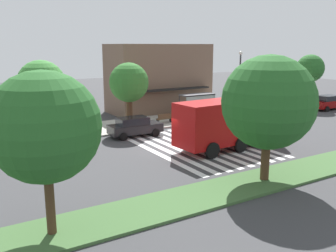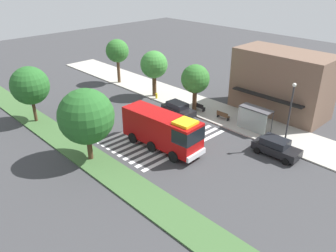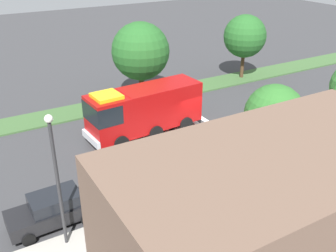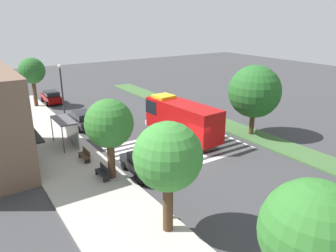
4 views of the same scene
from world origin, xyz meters
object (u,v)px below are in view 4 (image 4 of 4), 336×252
Objects in this scene: median_tree_west at (255,92)px; sidewalk_tree_east at (32,71)px; sidewalk_tree_west at (168,157)px; sidewalk_tree_center at (109,124)px; fire_hydrant at (166,212)px; bus_stop_shelter at (68,126)px; parked_car_west at (143,164)px; bench_near_shelter at (85,155)px; parked_car_mid at (82,119)px; sidewalk_tree_far_west at (313,234)px; bench_west_of_shelter at (103,172)px; street_lamp at (62,92)px; fire_truck at (180,118)px; parked_car_east at (51,97)px.

sidewalk_tree_east is at bearing 33.84° from median_tree_west.
sidewalk_tree_center is (7.31, 0.00, -0.26)m from sidewalk_tree_west.
bus_stop_shelter is at bearing 4.47° from fire_hydrant.
parked_car_west reaches higher than bench_near_shelter.
sidewalk_tree_east is at bearing 0.00° from sidewalk_tree_west.
parked_car_west is 0.72× the size of sidewalk_tree_west.
sidewalk_tree_far_west is at bearing 173.83° from parked_car_mid.
bench_west_of_shelter is at bearing -179.85° from bus_stop_shelter.
bench_west_of_shelter is 12.56m from street_lamp.
median_tree_west is (8.15, -15.29, -0.04)m from sidewalk_tree_west.
sidewalk_tree_west is (-19.59, 0.40, 0.41)m from street_lamp.
fire_hydrant is (-10.29, -1.10, -0.10)m from bench_near_shelter.
parked_car_mid is at bearing 34.93° from fire_truck.
sidewalk_tree_center is at bearing 175.84° from parked_car_east.
fire_truck is 21.71m from sidewalk_tree_east.
parked_car_east is 30.92m from fire_hydrant.
sidewalk_tree_far_west is 15.38m from sidewalk_tree_center.
parked_car_mid is 12.98m from sidewalk_tree_center.
bench_west_of_shelter is at bearing 92.15° from median_tree_west.
bench_near_shelter is at bearing 86.52° from fire_truck.
parked_car_mid is 3.63m from street_lamp.
street_lamp is 11.38m from sidewalk_tree_east.
median_tree_west reaches higher than fire_hydrant.
parked_car_east reaches higher than bench_near_shelter.
parked_car_west is 5.99m from fire_hydrant.
parked_car_mid is 0.66× the size of median_tree_west.
sidewalk_tree_far_west is at bearing -178.48° from bus_stop_shelter.
bench_near_shelter is 0.25× the size of sidewalk_tree_far_west.
fire_truck is at bearing -38.24° from sidewalk_tree_west.
parked_car_west is 0.99× the size of parked_car_east.
parked_car_west is 15.45m from sidewalk_tree_far_west.
bus_stop_shelter is 0.60× the size of sidewalk_tree_center.
fire_truck reaches higher than parked_car_mid.
bench_near_shelter is 20.12m from sidewalk_tree_east.
fire_truck is 13.44m from fire_hydrant.
fire_truck is 12.04m from street_lamp.
parked_car_west is 0.99× the size of parked_car_mid.
bench_west_of_shelter is 16.35m from median_tree_west.
sidewalk_tree_west is 4.09m from fire_hydrant.
parked_car_mid reaches higher than parked_car_west.
parked_car_east is 24.43m from bench_west_of_shelter.
street_lamp is 12.29m from sidewalk_tree_center.
bench_west_of_shelter is 3.65m from sidewalk_tree_center.
sidewalk_tree_east is at bearing 20.52° from fire_truck.
parked_car_east is 2.80× the size of bench_west_of_shelter.
sidewalk_tree_center is (-12.28, 0.40, 0.15)m from street_lamp.
median_tree_west reaches higher than sidewalk_tree_east.
parked_car_mid is at bearing -32.56° from bus_stop_shelter.
sidewalk_tree_west is (-6.70, 2.20, 3.60)m from parked_car_west.
sidewalk_tree_west is (8.05, -0.00, -0.44)m from sidewalk_tree_far_west.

